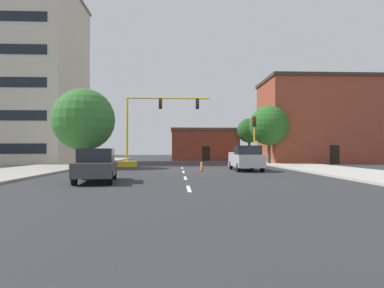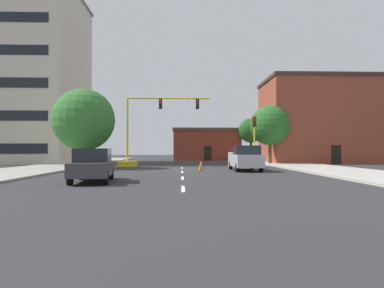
# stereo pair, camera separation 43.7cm
# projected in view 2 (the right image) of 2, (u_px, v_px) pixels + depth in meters

# --- Properties ---
(ground_plane) EXTENTS (160.00, 160.00, 0.00)m
(ground_plane) POSITION_uv_depth(u_px,v_px,m) (182.00, 170.00, 28.62)
(ground_plane) COLOR #2D2D30
(sidewalk_left) EXTENTS (6.00, 56.00, 0.14)m
(sidewalk_left) POSITION_uv_depth(u_px,v_px,m) (70.00, 165.00, 36.23)
(sidewalk_left) COLOR #9E998E
(sidewalk_left) RESTS_ON ground_plane
(sidewalk_right) EXTENTS (6.00, 56.00, 0.14)m
(sidewalk_right) POSITION_uv_depth(u_px,v_px,m) (292.00, 164.00, 37.00)
(sidewalk_right) COLOR #B2ADA3
(sidewalk_right) RESTS_ON ground_plane
(lane_stripe_seg_0) EXTENTS (0.16, 2.40, 0.01)m
(lane_stripe_seg_0) POSITION_uv_depth(u_px,v_px,m) (183.00, 189.00, 14.63)
(lane_stripe_seg_0) COLOR silver
(lane_stripe_seg_0) RESTS_ON ground_plane
(lane_stripe_seg_1) EXTENTS (0.16, 2.40, 0.01)m
(lane_stripe_seg_1) POSITION_uv_depth(u_px,v_px,m) (182.00, 178.00, 20.13)
(lane_stripe_seg_1) COLOR silver
(lane_stripe_seg_1) RESTS_ON ground_plane
(lane_stripe_seg_2) EXTENTS (0.16, 2.40, 0.01)m
(lane_stripe_seg_2) POSITION_uv_depth(u_px,v_px,m) (182.00, 172.00, 25.62)
(lane_stripe_seg_2) COLOR silver
(lane_stripe_seg_2) RESTS_ON ground_plane
(lane_stripe_seg_3) EXTENTS (0.16, 2.40, 0.01)m
(lane_stripe_seg_3) POSITION_uv_depth(u_px,v_px,m) (182.00, 168.00, 31.12)
(lane_stripe_seg_3) COLOR silver
(lane_stripe_seg_3) RESTS_ON ground_plane
(building_tall_left) EXTENTS (13.75, 13.76, 21.74)m
(building_tall_left) POSITION_uv_depth(u_px,v_px,m) (25.00, 78.00, 43.54)
(building_tall_left) COLOR beige
(building_tall_left) RESTS_ON ground_plane
(building_brick_center) EXTENTS (10.52, 9.66, 4.97)m
(building_brick_center) POSITION_uv_depth(u_px,v_px,m) (205.00, 145.00, 55.54)
(building_brick_center) COLOR brown
(building_brick_center) RESTS_ON ground_plane
(building_row_right) EXTENTS (14.16, 9.31, 10.67)m
(building_row_right) POSITION_uv_depth(u_px,v_px,m) (320.00, 121.00, 43.75)
(building_row_right) COLOR brown
(building_row_right) RESTS_ON ground_plane
(traffic_signal_gantry) EXTENTS (9.00, 1.20, 6.83)m
(traffic_signal_gantry) POSITION_uv_depth(u_px,v_px,m) (139.00, 144.00, 33.45)
(traffic_signal_gantry) COLOR yellow
(traffic_signal_gantry) RESTS_ON ground_plane
(traffic_light_pole_right) EXTENTS (0.32, 0.47, 4.80)m
(traffic_light_pole_right) POSITION_uv_depth(u_px,v_px,m) (254.00, 130.00, 32.20)
(traffic_light_pole_right) COLOR yellow
(traffic_light_pole_right) RESTS_ON ground_plane
(tree_right_far) EXTENTS (3.61, 3.61, 6.30)m
(tree_right_far) POSITION_uv_depth(u_px,v_px,m) (251.00, 131.00, 50.26)
(tree_right_far) COLOR #4C3823
(tree_right_far) RESTS_ON ground_plane
(tree_left_near) EXTENTS (5.55, 5.55, 7.14)m
(tree_left_near) POSITION_uv_depth(u_px,v_px,m) (84.00, 120.00, 30.66)
(tree_left_near) COLOR #4C3823
(tree_left_near) RESTS_ON ground_plane
(tree_right_mid) EXTENTS (4.51, 4.51, 6.69)m
(tree_right_mid) POSITION_uv_depth(u_px,v_px,m) (270.00, 125.00, 38.68)
(tree_right_mid) COLOR #4C3823
(tree_right_mid) RESTS_ON ground_plane
(pickup_truck_silver) EXTENTS (2.07, 5.42, 1.99)m
(pickup_truck_silver) POSITION_uv_depth(u_px,v_px,m) (245.00, 158.00, 27.26)
(pickup_truck_silver) COLOR #BCBCC1
(pickup_truck_silver) RESTS_ON ground_plane
(sedan_dark_gray_near_left) EXTENTS (2.36, 4.68, 1.74)m
(sedan_dark_gray_near_left) POSITION_uv_depth(u_px,v_px,m) (93.00, 165.00, 17.76)
(sedan_dark_gray_near_left) COLOR #3D3D42
(sedan_dark_gray_near_left) RESTS_ON ground_plane
(traffic_cone_roadside_a) EXTENTS (0.36, 0.36, 0.60)m
(traffic_cone_roadside_a) POSITION_uv_depth(u_px,v_px,m) (229.00, 165.00, 31.62)
(traffic_cone_roadside_a) COLOR black
(traffic_cone_roadside_a) RESTS_ON ground_plane
(traffic_cone_roadside_b) EXTENTS (0.36, 0.36, 0.61)m
(traffic_cone_roadside_b) POSITION_uv_depth(u_px,v_px,m) (200.00, 167.00, 26.67)
(traffic_cone_roadside_b) COLOR black
(traffic_cone_roadside_b) RESTS_ON ground_plane
(traffic_cone_roadside_c) EXTENTS (0.36, 0.36, 0.74)m
(traffic_cone_roadside_c) POSITION_uv_depth(u_px,v_px,m) (201.00, 164.00, 30.36)
(traffic_cone_roadside_c) COLOR black
(traffic_cone_roadside_c) RESTS_ON ground_plane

